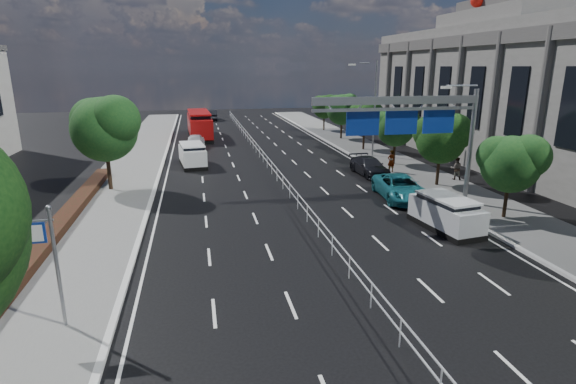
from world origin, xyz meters
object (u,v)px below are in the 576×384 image
object	(u,v)px
toilet_sign	(39,248)
pedestrian_a	(391,161)
near_car_silver	(196,140)
parked_car_dark	(369,166)
red_bus	(199,124)
pedestrian_b	(456,168)
white_minivan	(192,155)
silver_minivan	(446,213)
parked_car_teal	(400,188)
overhead_gantry	(414,117)
near_car_dark	(212,115)

from	to	relation	value
toilet_sign	pedestrian_a	world-z (taller)	toilet_sign
near_car_silver	parked_car_dark	size ratio (longest dim) A/B	0.89
near_car_silver	red_bus	bearing A→B (deg)	-88.61
near_car_silver	pedestrian_b	size ratio (longest dim) A/B	2.52
parked_car_dark	pedestrian_b	bearing A→B (deg)	-33.17
white_minivan	red_bus	distance (m)	16.66
white_minivan	silver_minivan	world-z (taller)	white_minivan
near_car_silver	parked_car_teal	xyz separation A→B (m)	(13.14, -23.11, 0.04)
overhead_gantry	pedestrian_b	world-z (taller)	overhead_gantry
white_minivan	pedestrian_b	distance (m)	21.92
toilet_sign	parked_car_teal	bearing A→B (deg)	33.56
parked_car_teal	pedestrian_a	bearing A→B (deg)	76.86
white_minivan	pedestrian_b	xyz separation A→B (m)	(19.71, -9.58, 0.02)
white_minivan	parked_car_dark	bearing A→B (deg)	-30.89
white_minivan	silver_minivan	size ratio (longest dim) A/B	1.04
parked_car_teal	white_minivan	bearing A→B (deg)	141.62
red_bus	pedestrian_b	size ratio (longest dim) A/B	6.35
overhead_gantry	white_minivan	bearing A→B (deg)	130.68
white_minivan	red_bus	world-z (taller)	red_bus
parked_car_teal	silver_minivan	bearing A→B (deg)	-85.09
overhead_gantry	white_minivan	distance (m)	20.56
overhead_gantry	parked_car_dark	xyz separation A→B (m)	(0.97, 8.95, -4.91)
red_bus	pedestrian_a	size ratio (longest dim) A/B	6.03
toilet_sign	near_car_silver	bearing A→B (deg)	81.97
pedestrian_a	overhead_gantry	bearing A→B (deg)	60.12
parked_car_teal	pedestrian_a	size ratio (longest dim) A/B	3.10
near_car_dark	silver_minivan	world-z (taller)	silver_minivan
white_minivan	red_bus	bearing A→B (deg)	80.13
near_car_dark	pedestrian_b	xyz separation A→B (m)	(16.61, -45.19, 0.18)
overhead_gantry	pedestrian_a	bearing A→B (deg)	72.35
pedestrian_b	overhead_gantry	bearing A→B (deg)	61.09
near_car_dark	parked_car_dark	bearing A→B (deg)	107.33
near_car_silver	near_car_dark	size ratio (longest dim) A/B	0.87
red_bus	parked_car_teal	bearing A→B (deg)	-69.71
toilet_sign	white_minivan	size ratio (longest dim) A/B	0.90
parked_car_dark	near_car_silver	bearing A→B (deg)	127.65
red_bus	parked_car_dark	distance (m)	26.40
pedestrian_a	near_car_silver	bearing A→B (deg)	-58.08
parked_car_dark	pedestrian_a	distance (m)	1.92
near_car_silver	white_minivan	bearing A→B (deg)	94.25
toilet_sign	overhead_gantry	distance (m)	20.52
white_minivan	near_car_silver	distance (m)	9.88
near_car_silver	pedestrian_a	size ratio (longest dim) A/B	2.40
pedestrian_b	white_minivan	bearing A→B (deg)	-4.93
silver_minivan	pedestrian_b	xyz separation A→B (m)	(6.40, 9.48, 0.10)
toilet_sign	silver_minivan	distance (m)	19.10
near_car_silver	pedestrian_b	xyz separation A→B (m)	(19.40, -19.45, 0.26)
overhead_gantry	toilet_sign	bearing A→B (deg)	-150.40
red_bus	pedestrian_b	distance (m)	32.29
silver_minivan	parked_car_teal	xyz separation A→B (m)	(0.13, 5.82, -0.12)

